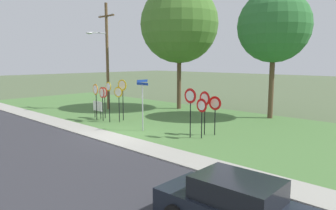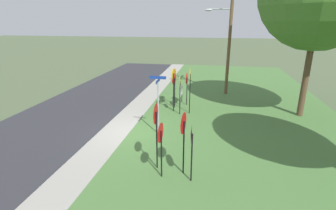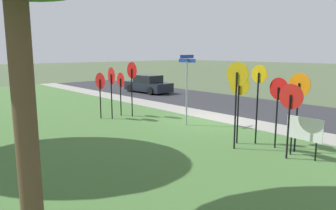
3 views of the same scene
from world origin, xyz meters
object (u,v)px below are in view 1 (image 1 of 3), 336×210
at_px(stop_sign_near_left, 122,91).
at_px(parked_sedan_distant, 237,207).
at_px(street_name_post, 143,101).
at_px(yield_sign_near_left, 201,109).
at_px(stop_sign_near_right, 102,96).
at_px(oak_tree_right, 274,26).
at_px(oak_tree_left, 179,24).
at_px(stop_sign_far_right, 109,94).
at_px(stop_sign_far_center, 96,94).
at_px(yield_sign_far_right, 215,106).
at_px(notice_board, 98,107).
at_px(yield_sign_far_left, 205,102).
at_px(yield_sign_near_right, 190,101).
at_px(stop_sign_center_tall, 119,97).
at_px(utility_pole, 106,53).
at_px(stop_sign_far_left, 104,96).

xyz_separation_m(stop_sign_near_left, parked_sedan_distant, (13.53, -7.04, -1.50)).
bearing_deg(street_name_post, yield_sign_near_left, 13.03).
xyz_separation_m(stop_sign_near_right, street_name_post, (4.30, -0.09, 0.10)).
relative_size(street_name_post, oak_tree_right, 0.34).
bearing_deg(oak_tree_right, oak_tree_left, -171.07).
height_order(stop_sign_far_right, yield_sign_near_left, stop_sign_far_right).
relative_size(stop_sign_near_right, parked_sedan_distant, 0.56).
xyz_separation_m(stop_sign_near_left, stop_sign_far_center, (-1.49, -1.20, -0.25)).
bearing_deg(yield_sign_far_right, notice_board, -175.52).
height_order(stop_sign_far_right, yield_sign_far_left, stop_sign_far_right).
xyz_separation_m(notice_board, oak_tree_left, (1.08, 7.58, 6.36)).
xyz_separation_m(yield_sign_near_right, yield_sign_far_right, (0.61, 1.41, -0.40)).
relative_size(stop_sign_far_right, notice_board, 2.20).
bearing_deg(yield_sign_near_left, stop_sign_center_tall, -172.95).
distance_m(stop_sign_far_right, yield_sign_near_right, 6.74).
xyz_separation_m(street_name_post, parked_sedan_distant, (10.08, -5.84, -1.21)).
distance_m(stop_sign_far_center, stop_sign_center_tall, 1.90).
relative_size(yield_sign_near_right, yield_sign_far_right, 1.22).
xyz_separation_m(stop_sign_far_center, yield_sign_far_right, (8.69, 2.04, -0.22)).
distance_m(yield_sign_far_right, parked_sedan_distant, 10.16).
xyz_separation_m(stop_sign_center_tall, yield_sign_near_right, (6.28, 0.01, 0.28)).
relative_size(stop_sign_center_tall, parked_sedan_distant, 0.58).
bearing_deg(oak_tree_left, stop_sign_near_left, -82.84).
height_order(yield_sign_far_left, parked_sedan_distant, yield_sign_far_left).
bearing_deg(oak_tree_left, stop_sign_center_tall, -81.05).
distance_m(stop_sign_near_right, stop_sign_center_tall, 1.27).
bearing_deg(utility_pole, oak_tree_right, 25.47).
bearing_deg(notice_board, yield_sign_far_left, 9.35).
relative_size(yield_sign_near_left, oak_tree_left, 0.21).
relative_size(stop_sign_near_right, yield_sign_near_right, 0.87).
distance_m(stop_sign_center_tall, parked_sedan_distant, 14.76).
height_order(yield_sign_near_right, yield_sign_far_right, yield_sign_near_right).
xyz_separation_m(stop_sign_center_tall, yield_sign_far_left, (6.44, 1.07, 0.10)).
bearing_deg(yield_sign_far_left, stop_sign_center_tall, -162.72).
bearing_deg(parked_sedan_distant, stop_sign_near_left, 150.36).
distance_m(yield_sign_near_left, yield_sign_far_left, 0.90).
bearing_deg(stop_sign_far_right, stop_sign_far_left, 160.64).
bearing_deg(stop_sign_far_left, stop_sign_far_center, -78.01).
bearing_deg(yield_sign_near_left, stop_sign_near_right, -169.53).
height_order(stop_sign_center_tall, street_name_post, street_name_post).
height_order(stop_sign_center_tall, oak_tree_right, oak_tree_right).
bearing_deg(utility_pole, stop_sign_near_right, -38.63).
relative_size(stop_sign_near_right, notice_board, 1.88).
height_order(yield_sign_near_left, oak_tree_left, oak_tree_left).
xyz_separation_m(stop_sign_near_left, yield_sign_near_left, (7.14, -0.27, -0.50)).
xyz_separation_m(yield_sign_far_left, oak_tree_right, (0.24, 7.54, 4.68)).
bearing_deg(stop_sign_near_right, yield_sign_near_right, 14.16).
bearing_deg(utility_pole, yield_sign_near_left, -11.80).
bearing_deg(stop_sign_far_right, yield_sign_far_left, 17.39).
bearing_deg(stop_sign_near_right, parked_sedan_distant, -12.37).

